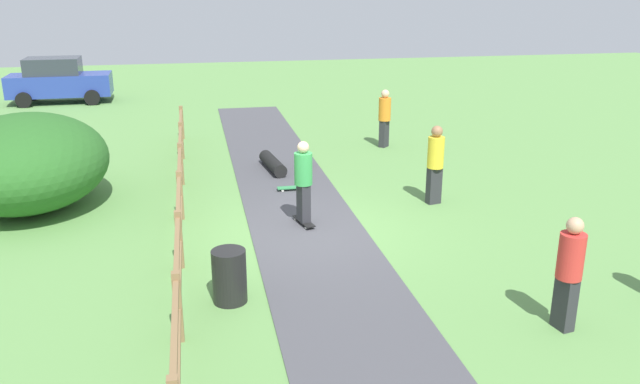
{
  "coord_description": "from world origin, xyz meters",
  "views": [
    {
      "loc": [
        -2.22,
        -12.3,
        5.0
      ],
      "look_at": [
        0.17,
        -0.43,
        1.0
      ],
      "focal_mm": 35.94,
      "sensor_mm": 36.0,
      "label": 1
    }
  ],
  "objects_px": {
    "skateboard_loose": "(293,188)",
    "bystander_red": "(569,268)",
    "trash_bin": "(229,276)",
    "parked_car_blue": "(58,80)",
    "bush_large": "(26,162)",
    "skater_riding": "(303,179)",
    "bystander_orange": "(385,115)",
    "bystander_yellow": "(435,161)",
    "skater_fallen": "(275,163)"
  },
  "relations": [
    {
      "from": "skateboard_loose",
      "to": "bystander_red",
      "type": "xyz_separation_m",
      "value": [
        2.93,
        -7.39,
        0.9
      ]
    },
    {
      "from": "trash_bin",
      "to": "parked_car_blue",
      "type": "height_order",
      "value": "parked_car_blue"
    },
    {
      "from": "trash_bin",
      "to": "parked_car_blue",
      "type": "xyz_separation_m",
      "value": [
        -5.97,
        19.61,
        0.51
      ]
    },
    {
      "from": "bush_large",
      "to": "trash_bin",
      "type": "distance_m",
      "value": 6.99
    },
    {
      "from": "skater_riding",
      "to": "parked_car_blue",
      "type": "bearing_deg",
      "value": 115.23
    },
    {
      "from": "skater_riding",
      "to": "bystander_orange",
      "type": "distance_m",
      "value": 7.25
    },
    {
      "from": "skater_riding",
      "to": "bystander_red",
      "type": "xyz_separation_m",
      "value": [
        3.09,
        -5.01,
        -0.05
      ]
    },
    {
      "from": "skater_riding",
      "to": "bystander_yellow",
      "type": "bearing_deg",
      "value": 14.01
    },
    {
      "from": "bush_large",
      "to": "bystander_red",
      "type": "relative_size",
      "value": 2.42
    },
    {
      "from": "trash_bin",
      "to": "skater_riding",
      "type": "bearing_deg",
      "value": 60.62
    },
    {
      "from": "skateboard_loose",
      "to": "parked_car_blue",
      "type": "height_order",
      "value": "parked_car_blue"
    },
    {
      "from": "bystander_orange",
      "to": "bush_large",
      "type": "bearing_deg",
      "value": -158.21
    },
    {
      "from": "skater_riding",
      "to": "bystander_orange",
      "type": "relative_size",
      "value": 1.01
    },
    {
      "from": "trash_bin",
      "to": "skateboard_loose",
      "type": "bearing_deg",
      "value": 70.78
    },
    {
      "from": "skater_fallen",
      "to": "bystander_orange",
      "type": "bearing_deg",
      "value": 27.79
    },
    {
      "from": "trash_bin",
      "to": "bystander_orange",
      "type": "relative_size",
      "value": 0.5
    },
    {
      "from": "trash_bin",
      "to": "parked_car_blue",
      "type": "bearing_deg",
      "value": 106.95
    },
    {
      "from": "skater_riding",
      "to": "parked_car_blue",
      "type": "xyz_separation_m",
      "value": [
        -7.75,
        16.45,
        -0.08
      ]
    },
    {
      "from": "bystander_red",
      "to": "parked_car_blue",
      "type": "distance_m",
      "value": 24.04
    },
    {
      "from": "skater_riding",
      "to": "skateboard_loose",
      "type": "bearing_deg",
      "value": 86.33
    },
    {
      "from": "bush_large",
      "to": "parked_car_blue",
      "type": "bearing_deg",
      "value": 97.18
    },
    {
      "from": "bush_large",
      "to": "skater_riding",
      "type": "relative_size",
      "value": 2.37
    },
    {
      "from": "bystander_red",
      "to": "skater_riding",
      "type": "bearing_deg",
      "value": 121.66
    },
    {
      "from": "skateboard_loose",
      "to": "bystander_yellow",
      "type": "relative_size",
      "value": 0.43
    },
    {
      "from": "skater_riding",
      "to": "skateboard_loose",
      "type": "distance_m",
      "value": 2.57
    },
    {
      "from": "bystander_red",
      "to": "parked_car_blue",
      "type": "height_order",
      "value": "parked_car_blue"
    },
    {
      "from": "skater_riding",
      "to": "trash_bin",
      "type": "bearing_deg",
      "value": -119.38
    },
    {
      "from": "bystander_yellow",
      "to": "bystander_orange",
      "type": "xyz_separation_m",
      "value": [
        0.42,
        5.44,
        -0.03
      ]
    },
    {
      "from": "skater_riding",
      "to": "skater_fallen",
      "type": "xyz_separation_m",
      "value": [
        -0.04,
        4.3,
        -0.84
      ]
    },
    {
      "from": "skater_fallen",
      "to": "parked_car_blue",
      "type": "xyz_separation_m",
      "value": [
        -7.71,
        12.15,
        0.76
      ]
    },
    {
      "from": "skater_fallen",
      "to": "bystander_red",
      "type": "bearing_deg",
      "value": -71.39
    },
    {
      "from": "bush_large",
      "to": "skater_fallen",
      "type": "xyz_separation_m",
      "value": [
        5.94,
        1.9,
        -0.88
      ]
    },
    {
      "from": "skater_riding",
      "to": "bystander_red",
      "type": "distance_m",
      "value": 5.88
    },
    {
      "from": "skateboard_loose",
      "to": "bush_large",
      "type": "bearing_deg",
      "value": 179.86
    },
    {
      "from": "trash_bin",
      "to": "bystander_yellow",
      "type": "bearing_deg",
      "value": 38.29
    },
    {
      "from": "skater_riding",
      "to": "bystander_yellow",
      "type": "height_order",
      "value": "bystander_yellow"
    },
    {
      "from": "skateboard_loose",
      "to": "parked_car_blue",
      "type": "bearing_deg",
      "value": 119.33
    },
    {
      "from": "skater_fallen",
      "to": "parked_car_blue",
      "type": "distance_m",
      "value": 14.41
    },
    {
      "from": "bush_large",
      "to": "skater_fallen",
      "type": "relative_size",
      "value": 2.51
    },
    {
      "from": "skater_fallen",
      "to": "skateboard_loose",
      "type": "distance_m",
      "value": 1.93
    },
    {
      "from": "skater_fallen",
      "to": "bystander_yellow",
      "type": "bearing_deg",
      "value": -46.62
    },
    {
      "from": "bystander_yellow",
      "to": "parked_car_blue",
      "type": "xyz_separation_m",
      "value": [
        -11.0,
        15.64,
        -0.08
      ]
    },
    {
      "from": "trash_bin",
      "to": "bush_large",
      "type": "bearing_deg",
      "value": 127.12
    },
    {
      "from": "skater_fallen",
      "to": "bystander_yellow",
      "type": "height_order",
      "value": "bystander_yellow"
    },
    {
      "from": "bystander_orange",
      "to": "skateboard_loose",
      "type": "bearing_deg",
      "value": -132.26
    },
    {
      "from": "trash_bin",
      "to": "bystander_red",
      "type": "height_order",
      "value": "bystander_red"
    },
    {
      "from": "bystander_red",
      "to": "trash_bin",
      "type": "bearing_deg",
      "value": 159.18
    },
    {
      "from": "bystander_red",
      "to": "bystander_yellow",
      "type": "distance_m",
      "value": 5.82
    },
    {
      "from": "skater_fallen",
      "to": "parked_car_blue",
      "type": "relative_size",
      "value": 0.41
    },
    {
      "from": "bystander_red",
      "to": "parked_car_blue",
      "type": "xyz_separation_m",
      "value": [
        -10.84,
        21.46,
        -0.03
      ]
    }
  ]
}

